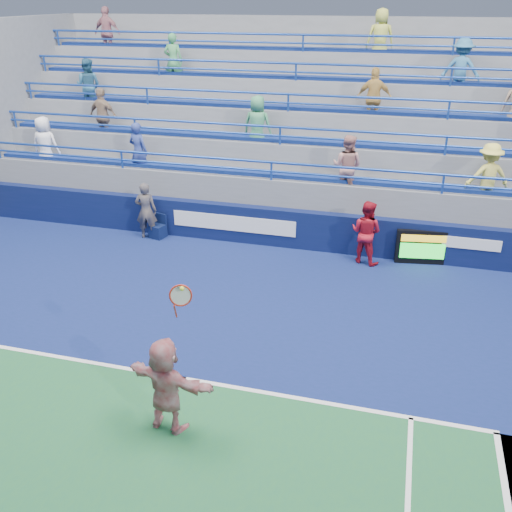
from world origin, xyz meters
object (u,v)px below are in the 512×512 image
(judge_chair, at_px, (158,230))
(ball_girl, at_px, (366,232))
(serve_speed_board, at_px, (422,247))
(tennis_player, at_px, (166,385))
(line_judge, at_px, (146,211))

(judge_chair, relative_size, ball_girl, 0.41)
(serve_speed_board, bearing_deg, tennis_player, -117.43)
(tennis_player, xyz_separation_m, ball_girl, (2.48, 7.28, 0.01))
(tennis_player, relative_size, ball_girl, 1.58)
(judge_chair, xyz_separation_m, ball_girl, (5.98, -0.11, 0.63))
(tennis_player, xyz_separation_m, line_judge, (-3.78, 7.29, -0.01))
(serve_speed_board, xyz_separation_m, judge_chair, (-7.43, -0.18, -0.25))
(judge_chair, bearing_deg, tennis_player, -64.66)
(serve_speed_board, distance_m, judge_chair, 7.44)
(tennis_player, distance_m, ball_girl, 7.69)
(serve_speed_board, height_order, ball_girl, ball_girl)
(tennis_player, bearing_deg, judge_chair, 115.34)
(ball_girl, bearing_deg, tennis_player, 91.87)
(serve_speed_board, height_order, judge_chair, serve_speed_board)
(line_judge, distance_m, ball_girl, 6.26)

